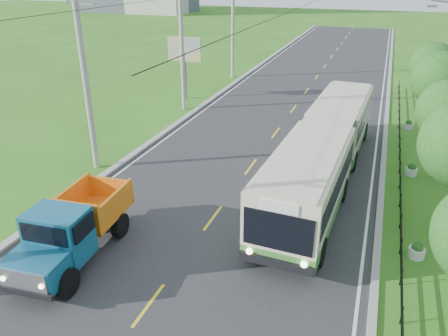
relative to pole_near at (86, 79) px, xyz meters
The scene contains 20 objects.
ground 13.24m from the pole_near, 47.45° to the right, with size 240.00×240.00×0.00m, color #326618.
road 14.67m from the pole_near, 53.09° to the left, with size 14.00×120.00×0.02m, color #28282B.
curb_left 12.14m from the pole_near, 84.48° to the left, with size 0.40×120.00×0.15m, color #9E9E99.
curb_right 19.60m from the pole_near, 35.52° to the left, with size 0.30×120.00×0.10m, color #9E9E99.
edge_line_left 12.22m from the pole_near, 81.66° to the left, with size 0.12×120.00×0.00m, color silver.
edge_line_right 19.21m from the pole_near, 36.41° to the left, with size 0.12×120.00×0.00m, color silver.
centre_dash 13.23m from the pole_near, 47.45° to the right, with size 0.12×2.20×0.00m, color yellow.
railing_right 17.68m from the pole_near, 17.09° to the left, with size 0.04×40.00×0.60m, color black.
pole_near is the anchor object (origin of this frame).
pole_mid 12.00m from the pole_near, 90.00° to the left, with size 3.51×0.32×10.00m.
pole_far 24.00m from the pole_near, 90.00° to the left, with size 3.51×0.32×10.00m.
tree_fifth 21.31m from the pole_near, 31.59° to the left, with size 3.48×3.52×5.80m.
tree_back 24.98m from the pole_near, 43.41° to the left, with size 3.30×3.36×5.50m.
streetlight_far 26.80m from the pole_near, 45.14° to the left, with size 3.02×0.20×9.07m.
planter_near 17.79m from the pole_near, 10.09° to the right, with size 0.64×0.64×0.67m.
planter_mid 18.23m from the pole_near, 16.52° to the left, with size 0.64×0.64×0.67m.
planter_far 21.83m from the pole_near, 37.63° to the left, with size 0.64×0.64×0.67m.
billboard_left 15.10m from the pole_near, 94.72° to the left, with size 3.00×0.20×5.20m.
bus 12.99m from the pole_near, 10.91° to the left, with size 3.64×17.51×3.36m.
dump_truck 9.38m from the pole_near, 60.54° to the right, with size 2.72×6.07×2.48m.
Camera 1 is at (6.30, -9.92, 10.41)m, focal length 35.00 mm.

